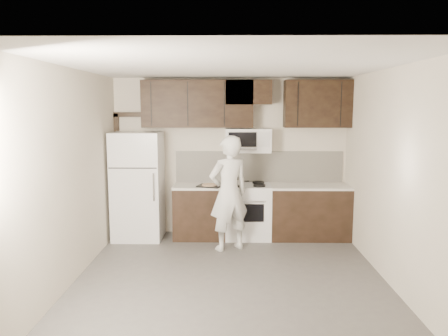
{
  "coord_description": "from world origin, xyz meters",
  "views": [
    {
      "loc": [
        -0.01,
        -5.29,
        2.23
      ],
      "look_at": [
        -0.09,
        0.9,
        1.34
      ],
      "focal_mm": 35.0,
      "sensor_mm": 36.0,
      "label": 1
    }
  ],
  "objects_px": {
    "refrigerator": "(138,186)",
    "person": "(229,193)",
    "microwave": "(248,140)",
    "stove": "(248,211)"
  },
  "relations": [
    {
      "from": "person",
      "to": "stove",
      "type": "bearing_deg",
      "value": -144.55
    },
    {
      "from": "microwave",
      "to": "refrigerator",
      "type": "relative_size",
      "value": 0.42
    },
    {
      "from": "stove",
      "to": "person",
      "type": "xyz_separation_m",
      "value": [
        -0.32,
        -0.63,
        0.43
      ]
    },
    {
      "from": "stove",
      "to": "microwave",
      "type": "height_order",
      "value": "microwave"
    },
    {
      "from": "stove",
      "to": "person",
      "type": "height_order",
      "value": "person"
    },
    {
      "from": "refrigerator",
      "to": "microwave",
      "type": "bearing_deg",
      "value": 5.15
    },
    {
      "from": "stove",
      "to": "refrigerator",
      "type": "distance_m",
      "value": 1.9
    },
    {
      "from": "refrigerator",
      "to": "person",
      "type": "bearing_deg",
      "value": -20.81
    },
    {
      "from": "stove",
      "to": "refrigerator",
      "type": "relative_size",
      "value": 0.52
    },
    {
      "from": "refrigerator",
      "to": "person",
      "type": "relative_size",
      "value": 1.01
    }
  ]
}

